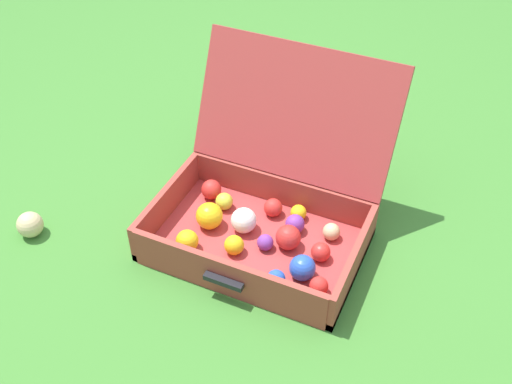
# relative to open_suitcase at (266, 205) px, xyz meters

# --- Properties ---
(ground_plane) EXTENTS (16.00, 16.00, 0.00)m
(ground_plane) POSITION_rel_open_suitcase_xyz_m (-0.01, -0.07, -0.11)
(ground_plane) COLOR #3D7A2D
(open_suitcase) EXTENTS (0.59, 0.58, 0.48)m
(open_suitcase) POSITION_rel_open_suitcase_xyz_m (0.00, 0.00, 0.00)
(open_suitcase) COLOR #B23838
(open_suitcase) RESTS_ON ground
(stray_ball_on_grass) EXTENTS (0.08, 0.08, 0.08)m
(stray_ball_on_grass) POSITION_rel_open_suitcase_xyz_m (-0.62, -0.29, -0.07)
(stray_ball_on_grass) COLOR #D1B784
(stray_ball_on_grass) RESTS_ON ground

